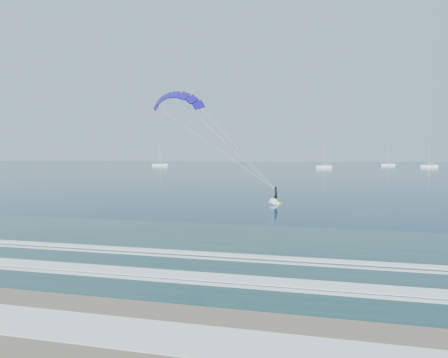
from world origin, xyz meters
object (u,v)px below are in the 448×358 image
sailboat_1 (324,167)px  sailboat_2 (388,165)px  kitesurfer_rig (225,142)px  sailboat_3 (429,166)px  sailboat_0 (160,165)px

sailboat_1 → sailboat_2: (37.99, 57.61, 0.00)m
kitesurfer_rig → sailboat_1: (11.95, 157.55, -6.28)m
sailboat_1 → sailboat_2: bearing=56.6°
sailboat_2 → sailboat_1: bearing=-123.4°
kitesurfer_rig → sailboat_3: kitesurfer_rig is taller
kitesurfer_rig → sailboat_1: size_ratio=1.53×
sailboat_0 → sailboat_3: bearing=1.7°
sailboat_1 → sailboat_2: size_ratio=0.93×
kitesurfer_rig → sailboat_3: bearing=70.5°
sailboat_0 → sailboat_1: size_ratio=1.26×
sailboat_0 → sailboat_1: sailboat_0 is taller
kitesurfer_rig → sailboat_2: bearing=76.9°
sailboat_3 → kitesurfer_rig: bearing=-109.5°
sailboat_3 → sailboat_2: bearing=115.7°
sailboat_1 → sailboat_3: size_ratio=0.87×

